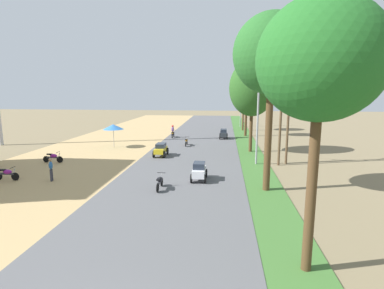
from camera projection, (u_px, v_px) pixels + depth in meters
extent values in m
cylinder|color=black|center=(15.00, 177.00, 21.03)|extent=(0.56, 0.06, 0.56)
cube|color=#333338|center=(7.00, 174.00, 21.06)|extent=(1.12, 0.12, 0.12)
ellipsoid|color=#8C1E8C|center=(7.00, 172.00, 21.03)|extent=(0.64, 0.28, 0.32)
cube|color=black|center=(2.00, 170.00, 21.04)|extent=(0.44, 0.20, 0.10)
cylinder|color=#A5A8AD|center=(14.00, 173.00, 20.99)|extent=(0.26, 0.05, 0.68)
cylinder|color=black|center=(13.00, 167.00, 20.93)|extent=(0.04, 0.54, 0.04)
cylinder|color=black|center=(60.00, 160.00, 26.20)|extent=(0.56, 0.06, 0.56)
cylinder|color=black|center=(46.00, 159.00, 26.33)|extent=(0.56, 0.06, 0.56)
cube|color=#333338|center=(53.00, 157.00, 26.23)|extent=(1.12, 0.12, 0.12)
ellipsoid|color=#8C1E8C|center=(54.00, 156.00, 26.20)|extent=(0.64, 0.28, 0.32)
cube|color=black|center=(49.00, 154.00, 26.21)|extent=(0.44, 0.20, 0.10)
cylinder|color=#A5A8AD|center=(59.00, 156.00, 26.16)|extent=(0.26, 0.05, 0.68)
cylinder|color=black|center=(58.00, 152.00, 26.10)|extent=(0.04, 0.54, 0.04)
cylinder|color=#99999E|center=(114.00, 138.00, 33.20)|extent=(0.05, 0.05, 2.10)
cone|color=#3372BF|center=(113.00, 127.00, 32.99)|extent=(2.20, 2.20, 0.55)
cylinder|color=#33333D|center=(51.00, 176.00, 20.81)|extent=(0.14, 0.14, 0.82)
cylinder|color=#33333D|center=(52.00, 175.00, 20.99)|extent=(0.14, 0.14, 0.82)
ellipsoid|color=#265999|center=(51.00, 165.00, 20.78)|extent=(0.32, 0.41, 0.56)
sphere|color=#9E7556|center=(50.00, 160.00, 20.71)|extent=(0.22, 0.22, 0.22)
cylinder|color=#4C351E|center=(312.00, 186.00, 10.10)|extent=(0.34, 0.34, 6.02)
ellipsoid|color=#205E21|center=(321.00, 59.00, 9.39)|extent=(3.98, 3.98, 3.87)
cylinder|color=#4C351E|center=(268.00, 135.00, 18.51)|extent=(0.42, 0.42, 6.96)
ellipsoid|color=#245E24|center=(272.00, 53.00, 17.67)|extent=(4.54, 4.54, 4.72)
cylinder|color=#4C351E|center=(251.00, 128.00, 30.67)|extent=(0.33, 0.33, 4.85)
ellipsoid|color=#26531E|center=(252.00, 88.00, 29.97)|extent=(4.55, 4.55, 5.61)
cylinder|color=#4C351E|center=(246.00, 113.00, 41.22)|extent=(0.35, 0.35, 6.27)
ellipsoid|color=#1B5024|center=(247.00, 83.00, 40.53)|extent=(3.03, 3.03, 2.95)
cylinder|color=#4C351E|center=(243.00, 112.00, 47.07)|extent=(0.28, 0.28, 5.69)
ellipsoid|color=#1D5C19|center=(244.00, 87.00, 46.41)|extent=(3.40, 3.40, 3.25)
cylinder|color=gray|center=(258.00, 118.00, 25.16)|extent=(0.16, 0.16, 7.73)
cylinder|color=gray|center=(251.00, 72.00, 24.58)|extent=(1.40, 0.08, 0.08)
ellipsoid|color=silver|center=(242.00, 73.00, 24.67)|extent=(0.36, 0.20, 0.14)
cylinder|color=gray|center=(268.00, 72.00, 24.44)|extent=(1.40, 0.08, 0.08)
ellipsoid|color=silver|center=(277.00, 73.00, 24.38)|extent=(0.36, 0.20, 0.14)
cylinder|color=gray|center=(241.00, 105.00, 51.94)|extent=(0.16, 0.16, 7.43)
cylinder|color=gray|center=(237.00, 83.00, 51.38)|extent=(1.40, 0.08, 0.08)
ellipsoid|color=silver|center=(233.00, 84.00, 51.47)|extent=(0.36, 0.20, 0.14)
cylinder|color=gray|center=(246.00, 83.00, 51.24)|extent=(1.40, 0.08, 0.08)
ellipsoid|color=silver|center=(250.00, 84.00, 51.18)|extent=(0.36, 0.20, 0.14)
cylinder|color=brown|center=(289.00, 109.00, 25.32)|extent=(0.20, 0.20, 9.38)
cube|color=#473323|center=(292.00, 57.00, 24.58)|extent=(1.80, 0.10, 0.10)
cylinder|color=brown|center=(281.00, 108.00, 24.78)|extent=(0.20, 0.20, 9.50)
cube|color=#473323|center=(284.00, 54.00, 24.04)|extent=(1.80, 0.10, 0.10)
cube|color=silver|center=(199.00, 172.00, 21.03)|extent=(0.84, 1.95, 0.50)
cube|color=#232B38|center=(199.00, 165.00, 21.00)|extent=(0.77, 1.10, 0.40)
cylinder|color=black|center=(205.00, 179.00, 20.34)|extent=(0.10, 0.60, 0.60)
cylinder|color=black|center=(191.00, 178.00, 20.44)|extent=(0.10, 0.60, 0.60)
cylinder|color=black|center=(206.00, 173.00, 21.72)|extent=(0.10, 0.60, 0.60)
cylinder|color=black|center=(193.00, 173.00, 21.82)|extent=(0.10, 0.60, 0.60)
cube|color=gold|center=(161.00, 150.00, 28.75)|extent=(0.88, 2.25, 0.44)
cube|color=#232B38|center=(161.00, 145.00, 28.77)|extent=(0.81, 1.30, 0.40)
cylinder|color=black|center=(158.00, 151.00, 29.63)|extent=(0.11, 0.64, 0.64)
cylinder|color=black|center=(168.00, 151.00, 29.53)|extent=(0.11, 0.64, 0.64)
cylinder|color=black|center=(154.00, 154.00, 28.05)|extent=(0.11, 0.64, 0.64)
cylinder|color=black|center=(164.00, 155.00, 27.95)|extent=(0.11, 0.64, 0.64)
cube|color=#282D33|center=(224.00, 134.00, 39.17)|extent=(0.84, 1.95, 0.50)
cube|color=#232B38|center=(224.00, 131.00, 39.14)|extent=(0.77, 1.10, 0.40)
cylinder|color=black|center=(227.00, 137.00, 38.49)|extent=(0.10, 0.60, 0.60)
cylinder|color=black|center=(220.00, 137.00, 38.58)|extent=(0.10, 0.60, 0.60)
cylinder|color=black|center=(227.00, 135.00, 39.86)|extent=(0.10, 0.60, 0.60)
cylinder|color=black|center=(220.00, 135.00, 39.96)|extent=(0.10, 0.60, 0.60)
cylinder|color=black|center=(162.00, 182.00, 19.75)|extent=(0.06, 0.56, 0.56)
cylinder|color=black|center=(158.00, 188.00, 18.54)|extent=(0.06, 0.56, 0.56)
cube|color=#333338|center=(160.00, 182.00, 19.11)|extent=(0.12, 1.12, 0.12)
ellipsoid|color=black|center=(160.00, 179.00, 19.17)|extent=(0.28, 0.64, 0.32)
cube|color=black|center=(159.00, 179.00, 18.79)|extent=(0.20, 0.44, 0.10)
cylinder|color=#A5A8AD|center=(161.00, 178.00, 19.65)|extent=(0.05, 0.26, 0.68)
cylinder|color=black|center=(161.00, 173.00, 19.52)|extent=(0.54, 0.04, 0.04)
cylinder|color=black|center=(187.00, 142.00, 34.78)|extent=(0.06, 0.56, 0.56)
cylinder|color=black|center=(186.00, 144.00, 33.57)|extent=(0.06, 0.56, 0.56)
cube|color=#333338|center=(186.00, 142.00, 34.14)|extent=(0.12, 1.12, 0.12)
ellipsoid|color=orange|center=(186.00, 140.00, 34.20)|extent=(0.28, 0.64, 0.32)
cube|color=black|center=(186.00, 140.00, 33.82)|extent=(0.20, 0.44, 0.10)
cylinder|color=#A5A8AD|center=(187.00, 140.00, 34.68)|extent=(0.05, 0.26, 0.68)
cylinder|color=black|center=(187.00, 137.00, 34.55)|extent=(0.54, 0.04, 0.04)
cylinder|color=black|center=(174.00, 135.00, 40.70)|extent=(0.06, 0.56, 0.56)
cylinder|color=black|center=(172.00, 136.00, 39.49)|extent=(0.06, 0.56, 0.56)
cube|color=#333338|center=(173.00, 134.00, 40.06)|extent=(0.12, 1.12, 0.12)
ellipsoid|color=orange|center=(173.00, 133.00, 40.12)|extent=(0.28, 0.64, 0.32)
cube|color=black|center=(173.00, 132.00, 39.74)|extent=(0.20, 0.44, 0.10)
cylinder|color=#A5A8AD|center=(174.00, 133.00, 40.60)|extent=(0.05, 0.26, 0.68)
cylinder|color=black|center=(174.00, 130.00, 40.47)|extent=(0.54, 0.04, 0.04)
ellipsoid|color=#724C8C|center=(173.00, 129.00, 39.75)|extent=(0.36, 0.28, 0.64)
sphere|color=red|center=(173.00, 126.00, 39.72)|extent=(0.28, 0.28, 0.28)
cylinder|color=#2D2D38|center=(172.00, 134.00, 39.98)|extent=(0.12, 0.12, 0.48)
cylinder|color=#2D2D38|center=(174.00, 134.00, 39.95)|extent=(0.12, 0.12, 0.48)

